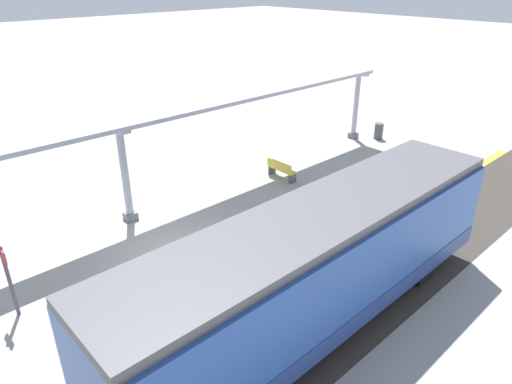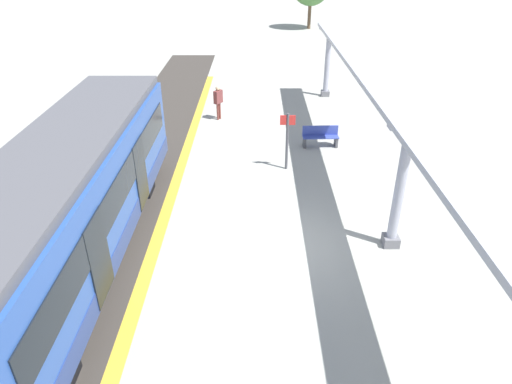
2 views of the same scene
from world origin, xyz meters
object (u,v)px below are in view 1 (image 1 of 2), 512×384
(canopy_pillar_second, at_px, (125,175))
(train_near_carriage, at_px, (320,267))
(platform_info_sign, at_px, (8,275))
(bench_mid_platform, at_px, (281,170))
(trash_bin, at_px, (379,131))
(canopy_pillar_nearest, at_px, (356,106))

(canopy_pillar_second, bearing_deg, train_near_carriage, -174.62)
(platform_info_sign, bearing_deg, canopy_pillar_second, -61.38)
(bench_mid_platform, distance_m, platform_info_sign, 12.03)
(train_near_carriage, xyz_separation_m, canopy_pillar_second, (8.52, 0.80, 0.03))
(bench_mid_platform, height_order, platform_info_sign, platform_info_sign)
(trash_bin, bearing_deg, platform_info_sign, 94.70)
(platform_info_sign, bearing_deg, bench_mid_platform, -82.78)
(trash_bin, bearing_deg, canopy_pillar_nearest, 40.45)
(bench_mid_platform, xyz_separation_m, trash_bin, (0.13, -8.01, 0.01))
(canopy_pillar_second, distance_m, trash_bin, 15.08)
(canopy_pillar_nearest, xyz_separation_m, trash_bin, (-1.06, -0.90, -1.41))
(train_near_carriage, relative_size, canopy_pillar_second, 3.30)
(canopy_pillar_nearest, height_order, bench_mid_platform, canopy_pillar_nearest)
(canopy_pillar_second, height_order, platform_info_sign, canopy_pillar_second)
(canopy_pillar_second, bearing_deg, bench_mid_platform, -99.68)
(trash_bin, bearing_deg, bench_mid_platform, 90.91)
(train_near_carriage, bearing_deg, platform_info_sign, 44.60)
(bench_mid_platform, distance_m, trash_bin, 8.01)
(canopy_pillar_second, bearing_deg, canopy_pillar_nearest, -90.00)
(train_near_carriage, height_order, canopy_pillar_nearest, canopy_pillar_nearest)
(canopy_pillar_nearest, relative_size, canopy_pillar_second, 1.00)
(train_near_carriage, distance_m, bench_mid_platform, 9.68)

